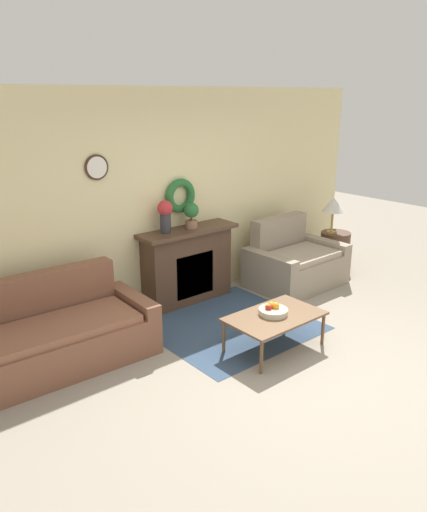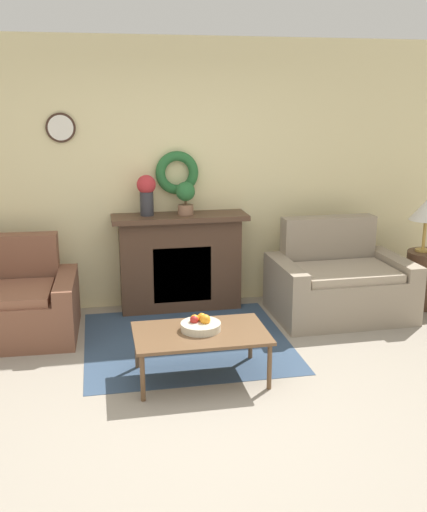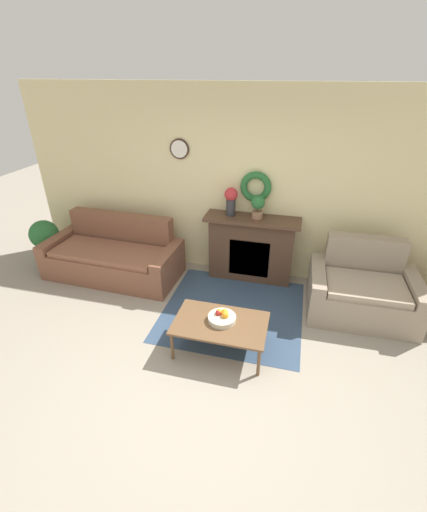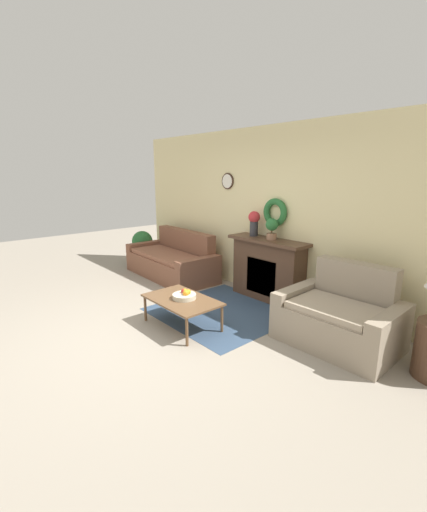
% 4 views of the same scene
% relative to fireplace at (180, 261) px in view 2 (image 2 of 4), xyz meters
% --- Properties ---
extents(ground_plane, '(16.00, 16.00, 0.00)m').
position_rel_fireplace_xyz_m(ground_plane, '(-0.14, -2.21, -0.50)').
color(ground_plane, gray).
extents(floor_rug, '(1.80, 1.74, 0.01)m').
position_rel_fireplace_xyz_m(floor_rug, '(-0.08, -0.90, -0.50)').
color(floor_rug, '#334760').
rests_on(floor_rug, ground_plane).
extents(wall_back, '(6.80, 0.16, 2.70)m').
position_rel_fireplace_xyz_m(wall_back, '(-0.14, 0.21, 0.85)').
color(wall_back, beige).
rests_on(wall_back, ground_plane).
extents(fireplace, '(1.35, 0.41, 0.99)m').
position_rel_fireplace_xyz_m(fireplace, '(0.00, 0.00, 0.00)').
color(fireplace, '#4C3323').
rests_on(fireplace, ground_plane).
extents(loveseat_right, '(1.33, 0.94, 0.94)m').
position_rel_fireplace_xyz_m(loveseat_right, '(1.52, -0.49, -0.18)').
color(loveseat_right, gray).
rests_on(loveseat_right, ground_plane).
extents(coffee_table, '(1.02, 0.64, 0.38)m').
position_rel_fireplace_xyz_m(coffee_table, '(-0.08, -1.63, -0.15)').
color(coffee_table, brown).
rests_on(coffee_table, ground_plane).
extents(fruit_bowl, '(0.31, 0.31, 0.12)m').
position_rel_fireplace_xyz_m(fruit_bowl, '(-0.07, -1.59, -0.07)').
color(fruit_bowl, beige).
rests_on(fruit_bowl, coffee_table).
extents(table_lamp, '(0.34, 0.34, 0.55)m').
position_rel_fireplace_xyz_m(table_lamp, '(2.49, -0.38, 0.50)').
color(table_lamp, '#B28E42').
rests_on(table_lamp, side_table_by_loveseat).
extents(vase_on_mantel_left, '(0.19, 0.19, 0.40)m').
position_rel_fireplace_xyz_m(vase_on_mantel_left, '(-0.32, 0.01, 0.72)').
color(vase_on_mantel_left, '#2D2D33').
rests_on(vase_on_mantel_left, fireplace).
extents(potted_plant_on_mantel, '(0.19, 0.19, 0.33)m').
position_rel_fireplace_xyz_m(potted_plant_on_mantel, '(0.06, -0.01, 0.67)').
color(potted_plant_on_mantel, '#8E664C').
rests_on(potted_plant_on_mantel, fireplace).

